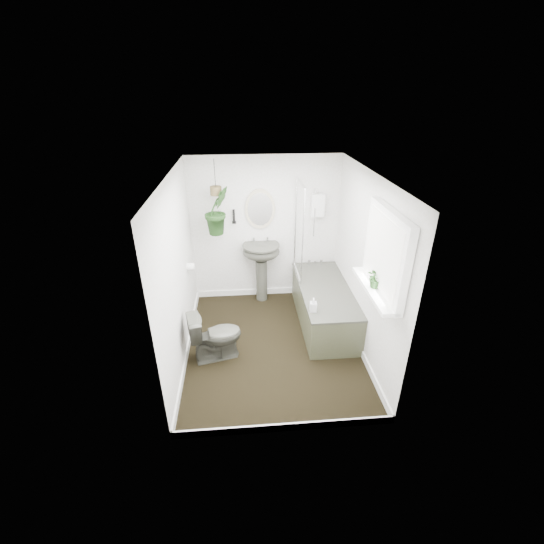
{
  "coord_description": "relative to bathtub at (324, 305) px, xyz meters",
  "views": [
    {
      "loc": [
        -0.36,
        -3.95,
        3.16
      ],
      "look_at": [
        0.0,
        0.15,
        1.05
      ],
      "focal_mm": 24.0,
      "sensor_mm": 36.0,
      "label": 1
    }
  ],
  "objects": [
    {
      "name": "window_recess",
      "position": [
        0.29,
        -1.2,
        1.36
      ],
      "size": [
        0.08,
        1.0,
        0.9
      ],
      "primitive_type": "cube",
      "color": "white",
      "rests_on": "wall_right"
    },
    {
      "name": "oval_mirror",
      "position": [
        -0.88,
        0.87,
        1.21
      ],
      "size": [
        0.46,
        0.03,
        0.62
      ],
      "primitive_type": "ellipsoid",
      "color": "#C3B899",
      "rests_on": "wall_back"
    },
    {
      "name": "window_sill",
      "position": [
        0.22,
        -1.2,
        0.94
      ],
      "size": [
        0.18,
        1.0,
        0.04
      ],
      "primitive_type": "cube",
      "color": "white",
      "rests_on": "wall_right"
    },
    {
      "name": "hanging_plant",
      "position": [
        -1.5,
        0.59,
        1.29
      ],
      "size": [
        0.49,
        0.47,
        0.69
      ],
      "primitive_type": "imported",
      "rotation": [
        0.0,
        0.0,
        0.64
      ],
      "color": "black",
      "rests_on": "ceiling"
    },
    {
      "name": "floor",
      "position": [
        -0.8,
        -0.5,
        -0.3
      ],
      "size": [
        2.3,
        2.8,
        0.02
      ],
      "primitive_type": "cube",
      "color": "black",
      "rests_on": "ground"
    },
    {
      "name": "hanging_pot",
      "position": [
        -1.5,
        0.59,
        1.58
      ],
      "size": [
        0.16,
        0.16,
        0.12
      ],
      "primitive_type": "cylinder",
      "color": "brown",
      "rests_on": "ceiling"
    },
    {
      "name": "wall_front",
      "position": [
        -0.8,
        -1.91,
        0.86
      ],
      "size": [
        2.3,
        0.02,
        2.3
      ],
      "primitive_type": "cube",
      "color": "white",
      "rests_on": "ground"
    },
    {
      "name": "toilet_roll_holder",
      "position": [
        -1.9,
        0.2,
        0.61
      ],
      "size": [
        0.11,
        0.11,
        0.11
      ],
      "primitive_type": "cylinder",
      "rotation": [
        0.0,
        1.57,
        0.0
      ],
      "color": "white",
      "rests_on": "wall_left"
    },
    {
      "name": "skirting",
      "position": [
        -0.8,
        -0.5,
        -0.24
      ],
      "size": [
        2.3,
        2.8,
        0.1
      ],
      "primitive_type": "cube",
      "color": "white",
      "rests_on": "floor"
    },
    {
      "name": "wall_right",
      "position": [
        0.36,
        -0.5,
        0.86
      ],
      "size": [
        0.02,
        2.8,
        2.3
      ],
      "primitive_type": "cube",
      "color": "white",
      "rests_on": "ground"
    },
    {
      "name": "wall_left",
      "position": [
        -1.96,
        -0.5,
        0.86
      ],
      "size": [
        0.02,
        2.8,
        2.3
      ],
      "primitive_type": "cube",
      "color": "white",
      "rests_on": "ground"
    },
    {
      "name": "ceiling",
      "position": [
        -0.8,
        -0.5,
        2.02
      ],
      "size": [
        2.3,
        2.8,
        0.02
      ],
      "primitive_type": "cube",
      "color": "white",
      "rests_on": "ground"
    },
    {
      "name": "soap_bottle",
      "position": [
        -0.29,
        -0.58,
        0.38
      ],
      "size": [
        0.1,
        0.1,
        0.19
      ],
      "primitive_type": "imported",
      "rotation": [
        0.0,
        0.0,
        -0.12
      ],
      "color": "black",
      "rests_on": "bathtub"
    },
    {
      "name": "bath_screen",
      "position": [
        -0.33,
        0.49,
        0.99
      ],
      "size": [
        0.04,
        0.72,
        1.4
      ],
      "primitive_type": null,
      "color": "silver",
      "rests_on": "bathtub"
    },
    {
      "name": "pedestal_sink",
      "position": [
        -0.88,
        0.74,
        0.2
      ],
      "size": [
        0.59,
        0.51,
        0.98
      ],
      "primitive_type": null,
      "rotation": [
        0.0,
        0.0,
        -0.03
      ],
      "color": "#3C3D35",
      "rests_on": "floor"
    },
    {
      "name": "toilet",
      "position": [
        -1.55,
        -0.66,
        0.04
      ],
      "size": [
        0.72,
        0.52,
        0.67
      ],
      "primitive_type": "imported",
      "rotation": [
        0.0,
        0.0,
        1.81
      ],
      "color": "#3C3D35",
      "rests_on": "floor"
    },
    {
      "name": "window_blinds",
      "position": [
        0.24,
        -1.2,
        1.36
      ],
      "size": [
        0.01,
        0.86,
        0.76
      ],
      "primitive_type": "cube",
      "color": "white",
      "rests_on": "wall_right"
    },
    {
      "name": "bathtub",
      "position": [
        0.0,
        0.0,
        0.0
      ],
      "size": [
        0.72,
        1.72,
        0.58
      ],
      "primitive_type": null,
      "color": "#3C3D35",
      "rests_on": "floor"
    },
    {
      "name": "wall_back",
      "position": [
        -0.8,
        0.91,
        0.86
      ],
      "size": [
        2.3,
        0.02,
        2.3
      ],
      "primitive_type": "cube",
      "color": "white",
      "rests_on": "ground"
    },
    {
      "name": "wall_sconce",
      "position": [
        -1.28,
        0.86,
        1.11
      ],
      "size": [
        0.04,
        0.04,
        0.22
      ],
      "primitive_type": "cylinder",
      "color": "black",
      "rests_on": "wall_back"
    },
    {
      "name": "shower_box",
      "position": [
        0.0,
        0.84,
        1.26
      ],
      "size": [
        0.2,
        0.1,
        0.35
      ],
      "primitive_type": "cube",
      "color": "white",
      "rests_on": "wall_back"
    },
    {
      "name": "sill_plant",
      "position": [
        0.23,
        -1.18,
        1.07
      ],
      "size": [
        0.25,
        0.23,
        0.23
      ],
      "primitive_type": "imported",
      "rotation": [
        0.0,
        0.0,
        0.3
      ],
      "color": "black",
      "rests_on": "window_sill"
    }
  ]
}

